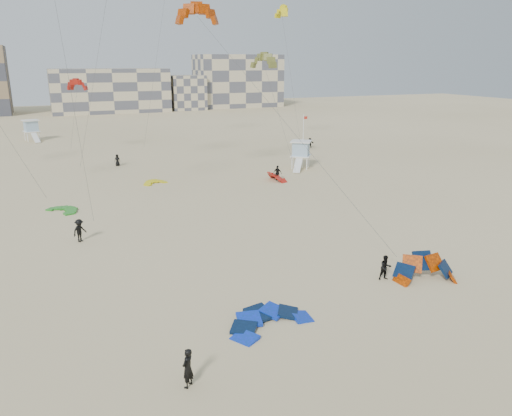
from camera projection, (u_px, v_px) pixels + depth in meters
name	position (u px, v px, depth m)	size (l,w,h in m)	color
ground	(238.00, 344.00, 25.51)	(320.00, 320.00, 0.00)	beige
kite_ground_blue	(269.00, 324.00, 27.47)	(4.50, 4.66, 0.91)	#0E24EF
kite_ground_orange	(425.00, 280.00, 33.05)	(4.30, 3.23, 2.82)	#FF5000
kite_ground_green	(63.00, 211.00, 48.22)	(3.09, 3.28, 0.42)	#259026
kite_ground_red_far	(277.00, 180.00, 60.78)	(3.04, 2.79, 1.61)	#B41E15
kite_ground_yellow	(155.00, 184.00, 59.16)	(2.65, 2.76, 0.61)	yellow
kitesurfer_main	(188.00, 368.00, 21.95)	(0.68, 0.45, 1.87)	black
kitesurfer_b	(385.00, 268.00, 32.88)	(0.82, 0.64, 1.69)	black
kitesurfer_c	(80.00, 231.00, 39.82)	(1.21, 0.70, 1.88)	black
kitesurfer_d	(278.00, 173.00, 60.48)	(1.07, 0.45, 1.83)	black
kitesurfer_e	(117.00, 160.00, 68.95)	(0.79, 0.51, 1.61)	black
kitesurfer_f	(310.00, 143.00, 83.39)	(1.56, 0.50, 1.68)	black
kite_fly_orange	(197.00, 16.00, 51.76)	(8.08, 30.20, 19.07)	#FF5000
kite_fly_olive	(263.00, 62.00, 63.62)	(4.90, 10.06, 14.18)	olive
kite_fly_yellow	(282.00, 13.00, 78.53)	(4.75, 3.75, 21.58)	yellow
kite_fly_red	(77.00, 86.00, 74.12)	(4.46, 4.46, 10.67)	#B41E15
lifeguard_tower_near	(301.00, 155.00, 67.28)	(3.66, 5.56, 3.70)	white
lifeguard_tower_far	(32.00, 130.00, 90.63)	(3.22, 5.47, 3.77)	white
flagpole	(303.00, 140.00, 66.72)	(0.59, 0.09, 7.22)	white
condo_mid	(110.00, 90.00, 142.56)	(32.00, 16.00, 12.00)	#C8B992
condo_east	(238.00, 81.00, 158.59)	(26.00, 14.00, 16.00)	#C8B992
condo_fill_right	(186.00, 93.00, 149.22)	(10.00, 10.00, 10.00)	#C8B992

